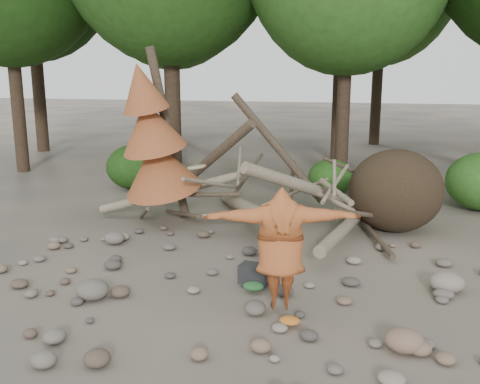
# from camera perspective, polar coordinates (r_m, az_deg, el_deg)

# --- Properties ---
(ground) EXTENTS (120.00, 120.00, 0.00)m
(ground) POSITION_cam_1_polar(r_m,az_deg,el_deg) (9.56, 0.67, -10.31)
(ground) COLOR #514C44
(ground) RESTS_ON ground
(deadfall_pile) EXTENTS (8.55, 5.24, 3.30)m
(deadfall_pile) POSITION_cam_1_polar(r_m,az_deg,el_deg) (13.09, 13.75, 0.04)
(deadfall_pile) COLOR #332619
(deadfall_pile) RESTS_ON ground
(dead_conifer) EXTENTS (2.06, 2.16, 4.35)m
(dead_conifer) POSITION_cam_1_polar(r_m,az_deg,el_deg) (13.10, -9.17, 5.40)
(dead_conifer) COLOR #4C3F30
(dead_conifer) RESTS_ON ground
(bush_left) EXTENTS (1.80, 1.80, 1.44)m
(bush_left) POSITION_cam_1_polar(r_m,az_deg,el_deg) (17.74, -11.22, 2.65)
(bush_left) COLOR #1E4512
(bush_left) RESTS_ON ground
(bush_mid) EXTENTS (1.40, 1.40, 1.12)m
(bush_mid) POSITION_cam_1_polar(r_m,az_deg,el_deg) (16.71, 9.67, 1.55)
(bush_mid) COLOR #275819
(bush_mid) RESTS_ON ground
(frisbee_thrower) EXTENTS (2.56, 1.31, 2.34)m
(frisbee_thrower) POSITION_cam_1_polar(r_m,az_deg,el_deg) (8.38, 4.34, -6.00)
(frisbee_thrower) COLOR #A65125
(frisbee_thrower) RESTS_ON ground
(backpack) EXTENTS (0.55, 0.41, 0.34)m
(backpack) POSITION_cam_1_polar(r_m,az_deg,el_deg) (9.64, 1.54, -9.05)
(backpack) COLOR black
(backpack) RESTS_ON ground
(cloth_green) EXTENTS (0.37, 0.31, 0.14)m
(cloth_green) POSITION_cam_1_polar(r_m,az_deg,el_deg) (9.40, 1.42, -10.29)
(cloth_green) COLOR #245A28
(cloth_green) RESTS_ON ground
(cloth_orange) EXTENTS (0.31, 0.26, 0.11)m
(cloth_orange) POSITION_cam_1_polar(r_m,az_deg,el_deg) (8.26, 5.32, -13.81)
(cloth_orange) COLOR #C56921
(cloth_orange) RESTS_ON ground
(boulder_front_left) EXTENTS (0.57, 0.51, 0.34)m
(boulder_front_left) POSITION_cam_1_polar(r_m,az_deg,el_deg) (9.44, -15.49, -9.99)
(boulder_front_left) COLOR #635E52
(boulder_front_left) RESTS_ON ground
(boulder_front_right) EXTENTS (0.54, 0.48, 0.32)m
(boulder_front_right) POSITION_cam_1_polar(r_m,az_deg,el_deg) (7.88, 17.12, -14.89)
(boulder_front_right) COLOR #836451
(boulder_front_right) RESTS_ON ground
(boulder_mid_right) EXTENTS (0.60, 0.54, 0.36)m
(boulder_mid_right) POSITION_cam_1_polar(r_m,az_deg,el_deg) (10.05, 21.18, -8.95)
(boulder_mid_right) COLOR gray
(boulder_mid_right) RESTS_ON ground
(boulder_mid_left) EXTENTS (0.46, 0.42, 0.28)m
(boulder_mid_left) POSITION_cam_1_polar(r_m,az_deg,el_deg) (12.21, -13.25, -4.79)
(boulder_mid_left) COLOR #685E58
(boulder_mid_left) RESTS_ON ground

